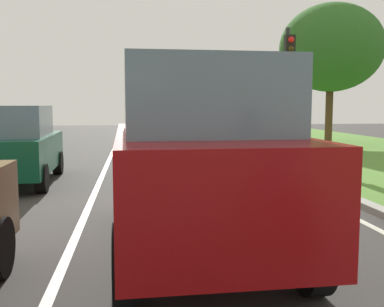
{
  "coord_description": "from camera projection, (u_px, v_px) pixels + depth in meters",
  "views": [
    {
      "loc": [
        0.11,
        3.92,
        1.8
      ],
      "look_at": [
        0.82,
        9.4,
        1.2
      ],
      "focal_mm": 42.04,
      "sensor_mm": 36.0,
      "label": 1
    }
  ],
  "objects": [
    {
      "name": "traffic_light_near_right",
      "position": [
        288.0,
        71.0,
        14.59
      ],
      "size": [
        0.32,
        0.5,
        4.29
      ],
      "color": "#2D2D2D",
      "rests_on": "ground"
    },
    {
      "name": "lane_line_right_edge",
      "position": [
        284.0,
        181.0,
        10.58
      ],
      "size": [
        0.12,
        32.0,
        0.01
      ],
      "primitive_type": "cube",
      "color": "silver",
      "rests_on": "ground"
    },
    {
      "name": "curb_right",
      "position": [
        304.0,
        178.0,
        10.64
      ],
      "size": [
        0.24,
        48.0,
        0.12
      ],
      "primitive_type": "cube",
      "color": "#9E9B93",
      "rests_on": "ground"
    },
    {
      "name": "traffic_light_far_median",
      "position": [
        143.0,
        80.0,
        21.56
      ],
      "size": [
        0.32,
        0.5,
        4.34
      ],
      "color": "#2D2D2D",
      "rests_on": "ground"
    },
    {
      "name": "car_suv_ahead",
      "position": [
        196.0,
        157.0,
        5.51
      ],
      "size": [
        2.05,
        4.54,
        2.28
      ],
      "rotation": [
        0.0,
        0.0,
        0.02
      ],
      "color": "maroon",
      "rests_on": "ground"
    },
    {
      "name": "ground_plane",
      "position": [
        130.0,
        185.0,
        10.12
      ],
      "size": [
        60.0,
        60.0,
        0.0
      ],
      "primitive_type": "plane",
      "color": "#383533"
    },
    {
      "name": "lane_line_center",
      "position": [
        98.0,
        186.0,
        10.03
      ],
      "size": [
        0.12,
        32.0,
        0.01
      ],
      "primitive_type": "cube",
      "color": "silver",
      "rests_on": "ground"
    },
    {
      "name": "tree_roadside_far",
      "position": [
        331.0,
        48.0,
        19.46
      ],
      "size": [
        4.45,
        4.45,
        6.14
      ],
      "color": "#4C331E",
      "rests_on": "ground"
    },
    {
      "name": "car_hatchback_far",
      "position": [
        15.0,
        145.0,
        10.16
      ],
      "size": [
        1.83,
        3.75,
        1.78
      ],
      "rotation": [
        0.0,
        0.0,
        0.03
      ],
      "color": "#0C472D",
      "rests_on": "ground"
    }
  ]
}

